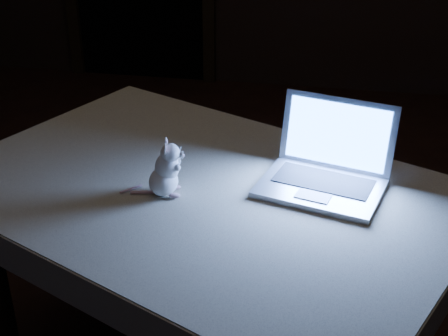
# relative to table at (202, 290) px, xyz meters

# --- Properties ---
(floor) EXTENTS (5.00, 5.00, 0.00)m
(floor) POSITION_rel_table_xyz_m (0.06, 0.25, -0.35)
(floor) COLOR black
(floor) RESTS_ON ground
(table) EXTENTS (1.55, 1.32, 0.71)m
(table) POSITION_rel_table_xyz_m (0.00, 0.00, 0.00)
(table) COLOR black
(table) RESTS_ON floor
(tablecloth) EXTENTS (1.69, 1.47, 0.10)m
(tablecloth) POSITION_rel_table_xyz_m (-0.02, -0.04, 0.31)
(tablecloth) COLOR beige
(tablecloth) RESTS_ON table
(laptop) EXTENTS (0.39, 0.36, 0.23)m
(laptop) POSITION_rel_table_xyz_m (0.33, 0.04, 0.47)
(laptop) COLOR #B2B2B8
(laptop) RESTS_ON tablecloth
(plush_mouse) EXTENTS (0.15, 0.15, 0.16)m
(plush_mouse) POSITION_rel_table_xyz_m (-0.09, -0.05, 0.44)
(plush_mouse) COLOR white
(plush_mouse) RESTS_ON tablecloth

